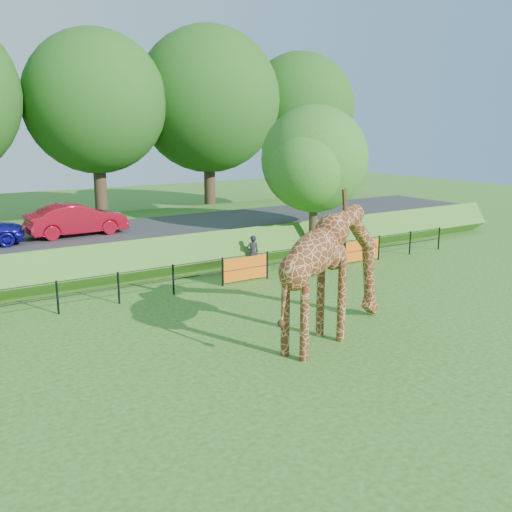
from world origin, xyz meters
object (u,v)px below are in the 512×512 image
object	(u,v)px
giraffe	(335,274)
tree_east	(316,163)
visitor	(253,253)
car_red	(77,219)

from	to	relation	value
giraffe	tree_east	bearing A→B (deg)	35.43
giraffe	visitor	xyz separation A→B (m)	(2.24, 7.78, -1.12)
giraffe	visitor	bearing A→B (deg)	54.46
visitor	tree_east	bearing A→B (deg)	-166.08
car_red	tree_east	world-z (taller)	tree_east
car_red	tree_east	size ratio (longest dim) A/B	0.60
giraffe	visitor	size ratio (longest dim) A/B	3.56
car_red	visitor	distance (m)	7.40
giraffe	visitor	distance (m)	8.18
giraffe	car_red	distance (m)	12.46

